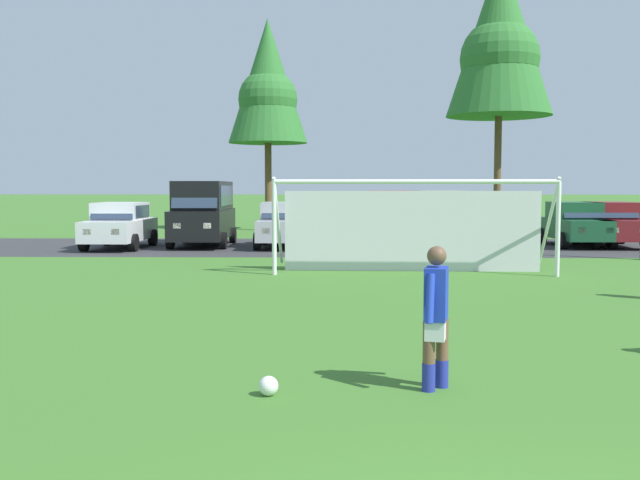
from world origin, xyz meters
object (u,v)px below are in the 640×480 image
soccer_ball (269,386)px  parked_car_slot_right (575,224)px  parked_car_slot_left (203,212)px  soccer_goal (412,224)px  player_striker_near (436,318)px  parked_car_slot_center_right (443,218)px  parked_car_slot_far_right (609,224)px  parked_car_slot_center (391,218)px  parked_car_slot_far_left (120,225)px  parked_car_slot_center_left (285,224)px

soccer_ball → parked_car_slot_right: 22.47m
parked_car_slot_left → parked_car_slot_right: size_ratio=1.15×
soccer_goal → player_striker_near: size_ratio=4.56×
parked_car_slot_center_right → parked_car_slot_far_right: 6.46m
parked_car_slot_far_right → player_striker_near: bearing=-115.7°
soccer_ball → parked_car_slot_far_right: (11.37, 20.06, 0.77)m
player_striker_near → parked_car_slot_center: (0.98, 19.11, 0.29)m
parked_car_slot_far_left → parked_car_slot_center: (10.19, 0.62, 0.24)m
parked_car_slot_far_left → parked_car_slot_center_right: parked_car_slot_center_right is taller
parked_car_slot_far_left → parked_car_slot_center: parked_car_slot_center is taller
player_striker_near → parked_car_slot_left: size_ratio=0.34×
parked_car_slot_right → parked_car_slot_far_right: size_ratio=0.99×
soccer_ball → soccer_goal: 11.94m
soccer_goal → parked_car_slot_far_right: 12.07m
parked_car_slot_far_right → parked_car_slot_center_left: bearing=-177.0°
parked_car_slot_left → parked_car_slot_center: bearing=-4.8°
parked_car_slot_center_right → soccer_goal: bearing=-103.9°
parked_car_slot_left → parked_car_slot_center_left: parked_car_slot_left is taller
parked_car_slot_far_left → parked_car_slot_left: parked_car_slot_left is taller
parked_car_slot_center → parked_car_slot_center_right: same height
soccer_goal → player_striker_near: 11.29m
parked_car_slot_left → parked_car_slot_center_right: (9.33, -0.07, -0.23)m
parked_car_slot_center_left → parked_car_slot_far_left: bearing=-174.3°
soccer_ball → parked_car_slot_center_right: 20.57m
parked_car_slot_center_left → soccer_goal: bearing=-62.9°
parked_car_slot_center_left → parked_car_slot_center_right: bearing=5.2°
soccer_goal → parked_car_slot_center: (0.03, 7.87, -0.18)m
parked_car_slot_far_right → soccer_goal: bearing=-135.1°
player_striker_near → parked_car_slot_center_left: parked_car_slot_center_left is taller
parked_car_slot_far_left → parked_car_slot_far_right: bearing=3.9°
parked_car_slot_center → parked_car_slot_far_right: size_ratio=1.10×
soccer_goal → parked_car_slot_far_left: (-10.16, 7.25, -0.42)m
parked_car_slot_center_right → parked_car_slot_left: bearing=179.6°
parked_car_slot_center_left → parked_car_slot_far_right: bearing=3.0°
parked_car_slot_right → parked_car_slot_far_right: same height
parked_car_slot_far_left → parked_car_slot_right: (17.41, 1.29, 0.00)m
parked_car_slot_left → parked_car_slot_right: 14.50m
parked_car_slot_far_left → soccer_goal: bearing=-35.5°
parked_car_slot_center_left → parked_car_slot_right: same height
player_striker_near → soccer_ball: bearing=-171.0°
parked_car_slot_center_right → parked_car_slot_far_left: bearing=-174.6°
parked_car_slot_center_left → parked_car_slot_center: parked_car_slot_center is taller
parked_car_slot_far_right → parked_car_slot_far_left: bearing=-176.1°
parked_car_slot_center → parked_car_slot_far_right: 8.54m
parked_car_slot_center → parked_car_slot_far_left: bearing=-176.5°
parked_car_slot_far_left → parked_car_slot_left: (2.92, 1.23, 0.47)m
soccer_ball → parked_car_slot_center_right: parked_car_slot_center_right is taller
soccer_ball → parked_car_slot_far_left: (-7.33, 18.78, 0.77)m
parked_car_slot_far_right → soccer_ball: bearing=-119.5°
parked_car_slot_center_left → player_striker_near: bearing=-80.9°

